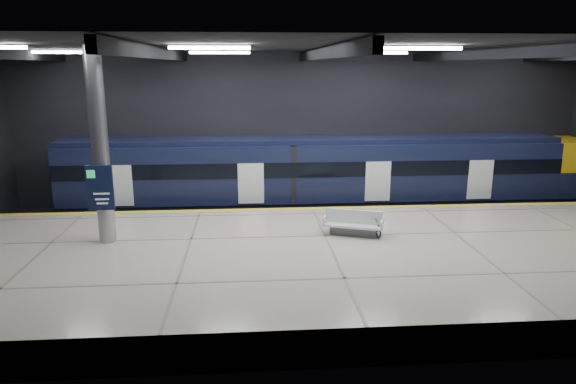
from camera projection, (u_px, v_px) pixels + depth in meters
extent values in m
plane|color=black|center=(321.00, 254.00, 20.55)|extent=(30.00, 30.00, 0.00)
cube|color=black|center=(302.00, 130.00, 27.34)|extent=(30.00, 0.10, 8.00)
cube|color=black|center=(371.00, 214.00, 11.85)|extent=(30.00, 0.10, 8.00)
cube|color=black|center=(324.00, 47.00, 18.64)|extent=(30.00, 16.00, 0.10)
cube|color=black|center=(157.00, 53.00, 18.26)|extent=(0.25, 16.00, 0.40)
cube|color=black|center=(324.00, 54.00, 18.70)|extent=(0.25, 16.00, 0.40)
cube|color=black|center=(484.00, 54.00, 19.14)|extent=(0.25, 16.00, 0.40)
cube|color=white|center=(210.00, 48.00, 16.43)|extent=(2.60, 0.18, 0.10)
cube|color=white|center=(423.00, 48.00, 16.95)|extent=(2.60, 0.18, 0.10)
cube|color=white|center=(54.00, 52.00, 21.73)|extent=(2.60, 0.18, 0.10)
cube|color=white|center=(220.00, 52.00, 22.24)|extent=(2.60, 0.18, 0.10)
cube|color=white|center=(378.00, 53.00, 22.76)|extent=(2.60, 0.18, 0.10)
cube|color=white|center=(530.00, 53.00, 23.27)|extent=(2.60, 0.18, 0.10)
cube|color=beige|center=(331.00, 264.00, 18.00)|extent=(30.00, 11.00, 1.10)
cube|color=yellow|center=(313.00, 209.00, 22.95)|extent=(30.00, 0.40, 0.01)
cube|color=gray|center=(308.00, 218.00, 25.16)|extent=(30.00, 0.08, 0.16)
cube|color=gray|center=(305.00, 210.00, 26.55)|extent=(30.00, 0.08, 0.16)
cube|color=black|center=(311.00, 204.00, 25.76)|extent=(24.00, 2.58, 0.80)
cube|color=black|center=(311.00, 170.00, 25.34)|extent=(24.00, 2.80, 2.75)
cube|color=black|center=(312.00, 140.00, 24.98)|extent=(24.00, 2.30, 0.24)
cube|color=black|center=(315.00, 170.00, 23.91)|extent=(24.00, 0.04, 0.70)
cube|color=white|center=(378.00, 181.00, 24.26)|extent=(1.20, 0.05, 1.90)
cube|color=yellow|center=(563.00, 166.00, 26.29)|extent=(2.00, 2.80, 2.75)
cube|color=black|center=(569.00, 163.00, 26.27)|extent=(1.60, 2.38, 0.80)
cube|color=#595B60|center=(353.00, 231.00, 19.39)|extent=(1.80, 1.07, 0.32)
cube|color=silver|center=(354.00, 224.00, 19.33)|extent=(2.32, 1.56, 0.09)
cube|color=silver|center=(354.00, 217.00, 19.25)|extent=(2.05, 0.79, 0.54)
cube|color=silver|center=(326.00, 219.00, 19.56)|extent=(0.36, 0.88, 0.32)
cube|color=silver|center=(382.00, 223.00, 19.03)|extent=(0.36, 0.88, 0.32)
imported|color=#99999E|center=(375.00, 224.00, 19.45)|extent=(0.61, 1.45, 0.74)
cube|color=black|center=(359.00, 230.00, 19.45)|extent=(0.34, 0.26, 0.35)
cylinder|color=#9EA0A5|center=(100.00, 147.00, 17.91)|extent=(0.60, 0.60, 6.90)
cube|color=#0F1838|center=(100.00, 188.00, 17.82)|extent=(0.90, 0.12, 1.60)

